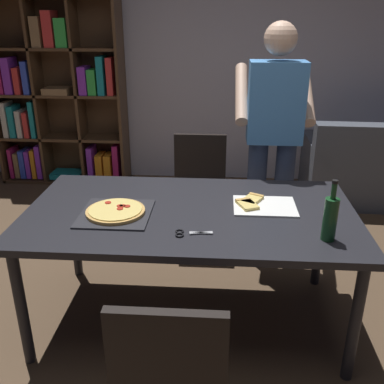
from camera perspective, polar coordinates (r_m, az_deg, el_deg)
ground_plane at (r=2.89m, az=-0.21°, el=-16.01°), size 12.00×12.00×0.00m
back_wall at (r=4.87m, az=2.08°, el=17.86°), size 6.40×0.10×2.80m
dining_table at (r=2.52m, az=-0.24°, el=-3.70°), size 1.89×1.03×0.75m
chair_near_camera at (r=1.80m, az=-2.75°, el=-23.15°), size 0.42×0.42×0.90m
chair_far_side at (r=3.50m, az=0.96°, el=1.00°), size 0.42×0.42×0.90m
bookshelf at (r=5.04m, az=-17.13°, el=11.52°), size 1.40×0.35×1.95m
person_serving_pizza at (r=3.16m, az=10.64°, el=7.49°), size 0.55×0.54×1.75m
pepperoni_pizza_on_tray at (r=2.47m, az=-10.00°, el=-2.58°), size 0.39×0.39×0.04m
pizza_slices_on_towel at (r=2.57m, az=8.83°, el=-1.62°), size 0.36×0.28×0.03m
wine_bottle at (r=2.23m, az=17.69°, el=-3.24°), size 0.07×0.07×0.32m
kitchen_scissors at (r=2.23m, az=-0.63°, el=-5.41°), size 0.20×0.09×0.01m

